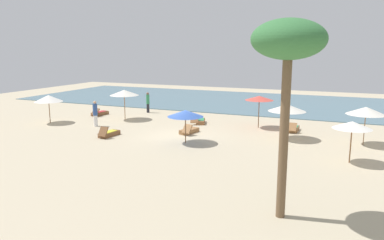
{
  "coord_description": "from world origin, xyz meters",
  "views": [
    {
      "loc": [
        9.58,
        -20.57,
        5.49
      ],
      "look_at": [
        0.69,
        0.33,
        1.1
      ],
      "focal_mm": 34.76,
      "sensor_mm": 36.0,
      "label": 1
    }
  ],
  "objects_px": {
    "lounger_1": "(109,134)",
    "lounger_2": "(293,129)",
    "umbrella_4": "(352,125)",
    "umbrella_5": "(259,98)",
    "lounger_4": "(189,131)",
    "palm_1": "(288,46)",
    "umbrella_3": "(287,108)",
    "person_0": "(95,113)",
    "umbrella_0": "(185,113)",
    "umbrella_6": "(366,111)",
    "person_1": "(148,102)",
    "umbrella_1": "(124,93)",
    "lounger_0": "(200,121)",
    "lounger_3": "(100,113)",
    "umbrella_2": "(49,98)"
  },
  "relations": [
    {
      "from": "lounger_1",
      "to": "lounger_2",
      "type": "xyz_separation_m",
      "value": [
        10.57,
        6.1,
        -0.0
      ]
    },
    {
      "from": "umbrella_4",
      "to": "umbrella_5",
      "type": "height_order",
      "value": "umbrella_5"
    },
    {
      "from": "lounger_4",
      "to": "palm_1",
      "type": "relative_size",
      "value": 0.28
    },
    {
      "from": "lounger_1",
      "to": "palm_1",
      "type": "relative_size",
      "value": 0.26
    },
    {
      "from": "umbrella_3",
      "to": "palm_1",
      "type": "relative_size",
      "value": 0.36
    },
    {
      "from": "umbrella_5",
      "to": "lounger_2",
      "type": "bearing_deg",
      "value": -5.72
    },
    {
      "from": "umbrella_5",
      "to": "lounger_2",
      "type": "xyz_separation_m",
      "value": [
        2.44,
        -0.24,
        -1.92
      ]
    },
    {
      "from": "lounger_4",
      "to": "person_0",
      "type": "xyz_separation_m",
      "value": [
        -7.05,
        -0.55,
        0.77
      ]
    },
    {
      "from": "umbrella_0",
      "to": "lounger_1",
      "type": "bearing_deg",
      "value": -175.46
    },
    {
      "from": "umbrella_0",
      "to": "umbrella_6",
      "type": "distance_m",
      "value": 10.3
    },
    {
      "from": "lounger_2",
      "to": "person_1",
      "type": "xyz_separation_m",
      "value": [
        -12.69,
        2.63,
        0.74
      ]
    },
    {
      "from": "lounger_1",
      "to": "lounger_4",
      "type": "distance_m",
      "value": 5.16
    },
    {
      "from": "umbrella_1",
      "to": "umbrella_4",
      "type": "relative_size",
      "value": 1.13
    },
    {
      "from": "umbrella_4",
      "to": "lounger_4",
      "type": "bearing_deg",
      "value": 163.95
    },
    {
      "from": "umbrella_5",
      "to": "umbrella_6",
      "type": "relative_size",
      "value": 1.01
    },
    {
      "from": "lounger_1",
      "to": "person_1",
      "type": "height_order",
      "value": "person_1"
    },
    {
      "from": "umbrella_4",
      "to": "umbrella_5",
      "type": "distance_m",
      "value": 8.74
    },
    {
      "from": "lounger_0",
      "to": "palm_1",
      "type": "height_order",
      "value": "palm_1"
    },
    {
      "from": "umbrella_3",
      "to": "person_1",
      "type": "height_order",
      "value": "umbrella_3"
    },
    {
      "from": "umbrella_4",
      "to": "lounger_4",
      "type": "xyz_separation_m",
      "value": [
        -9.76,
        2.81,
        -1.71
      ]
    },
    {
      "from": "lounger_3",
      "to": "lounger_4",
      "type": "relative_size",
      "value": 1.0
    },
    {
      "from": "lounger_2",
      "to": "person_1",
      "type": "relative_size",
      "value": 0.96
    },
    {
      "from": "person_0",
      "to": "lounger_4",
      "type": "bearing_deg",
      "value": 4.45
    },
    {
      "from": "umbrella_0",
      "to": "lounger_0",
      "type": "distance_m",
      "value": 6.07
    },
    {
      "from": "lounger_3",
      "to": "person_1",
      "type": "xyz_separation_m",
      "value": [
        3.07,
        2.74,
        0.74
      ]
    },
    {
      "from": "umbrella_2",
      "to": "lounger_2",
      "type": "relative_size",
      "value": 1.23
    },
    {
      "from": "umbrella_1",
      "to": "umbrella_5",
      "type": "distance_m",
      "value": 10.4
    },
    {
      "from": "umbrella_0",
      "to": "lounger_1",
      "type": "distance_m",
      "value": 5.41
    },
    {
      "from": "umbrella_2",
      "to": "umbrella_4",
      "type": "bearing_deg",
      "value": -5.3
    },
    {
      "from": "umbrella_0",
      "to": "umbrella_5",
      "type": "relative_size",
      "value": 0.94
    },
    {
      "from": "umbrella_2",
      "to": "palm_1",
      "type": "bearing_deg",
      "value": -26.25
    },
    {
      "from": "umbrella_1",
      "to": "lounger_0",
      "type": "bearing_deg",
      "value": 7.99
    },
    {
      "from": "umbrella_2",
      "to": "palm_1",
      "type": "relative_size",
      "value": 0.33
    },
    {
      "from": "lounger_0",
      "to": "lounger_1",
      "type": "xyz_separation_m",
      "value": [
        -3.8,
        -6.11,
        0.0
      ]
    },
    {
      "from": "umbrella_3",
      "to": "person_1",
      "type": "distance_m",
      "value": 13.56
    },
    {
      "from": "umbrella_4",
      "to": "lounger_3",
      "type": "height_order",
      "value": "umbrella_4"
    },
    {
      "from": "lounger_0",
      "to": "lounger_2",
      "type": "xyz_separation_m",
      "value": [
        6.77,
        -0.01,
        -0.0
      ]
    },
    {
      "from": "umbrella_0",
      "to": "person_0",
      "type": "relative_size",
      "value": 1.15
    },
    {
      "from": "person_1",
      "to": "umbrella_6",
      "type": "bearing_deg",
      "value": -15.64
    },
    {
      "from": "person_0",
      "to": "palm_1",
      "type": "relative_size",
      "value": 0.29
    },
    {
      "from": "lounger_2",
      "to": "lounger_4",
      "type": "distance_m",
      "value": 7.05
    },
    {
      "from": "umbrella_3",
      "to": "lounger_2",
      "type": "bearing_deg",
      "value": 86.82
    },
    {
      "from": "lounger_0",
      "to": "lounger_2",
      "type": "relative_size",
      "value": 1.06
    },
    {
      "from": "lounger_0",
      "to": "umbrella_5",
      "type": "bearing_deg",
      "value": 3.13
    },
    {
      "from": "umbrella_2",
      "to": "person_1",
      "type": "xyz_separation_m",
      "value": [
        4.5,
        6.83,
        -0.93
      ]
    },
    {
      "from": "umbrella_0",
      "to": "lounger_0",
      "type": "relative_size",
      "value": 1.17
    },
    {
      "from": "lounger_1",
      "to": "lounger_3",
      "type": "bearing_deg",
      "value": 130.92
    },
    {
      "from": "umbrella_2",
      "to": "lounger_1",
      "type": "relative_size",
      "value": 1.24
    },
    {
      "from": "umbrella_5",
      "to": "person_0",
      "type": "xyz_separation_m",
      "value": [
        -10.84,
        -4.11,
        -1.15
      ]
    },
    {
      "from": "umbrella_0",
      "to": "lounger_2",
      "type": "bearing_deg",
      "value": 46.41
    }
  ]
}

